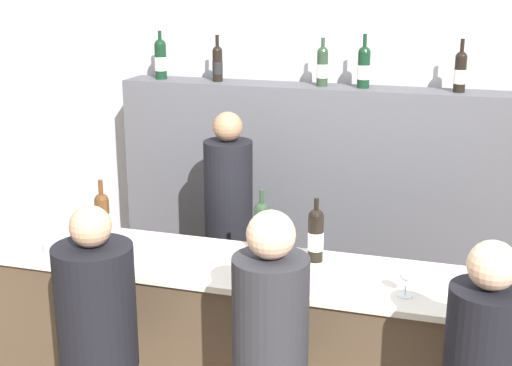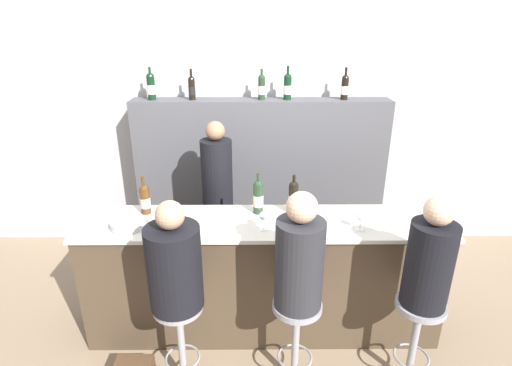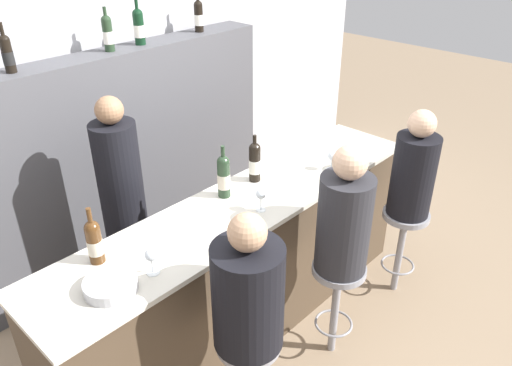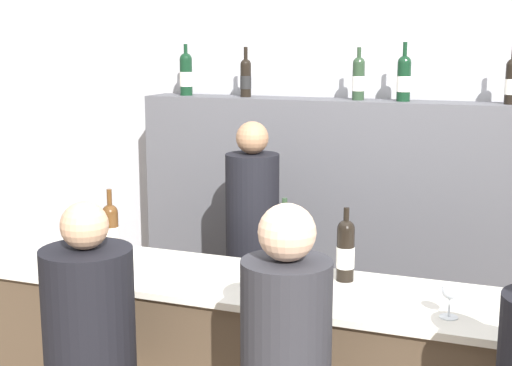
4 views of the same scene
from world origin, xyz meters
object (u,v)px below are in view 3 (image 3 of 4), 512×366
object	(u,v)px
wine_glass_0	(151,256)
wine_glass_1	(261,195)
wine_bottle_backbar_2	(108,33)
wine_glass_2	(332,157)
bar_stool_left	(249,362)
bar_stool_middle	(337,288)
guest_seated_middle	(344,218)
wine_bottle_backbar_1	(7,53)
wine_bottle_backbar_3	(139,26)
bartender	(126,219)
wine_bottle_backbar_4	(199,16)
guest_seated_right	(414,171)
bar_stool_right	(403,232)
metal_bowl	(111,285)
wine_bottle_counter_1	(224,176)
wine_bottle_counter_0	(94,241)
wine_bottle_counter_2	(255,162)
guest_seated_left	(248,292)

from	to	relation	value
wine_glass_0	wine_glass_1	world-z (taller)	wine_glass_1
wine_bottle_backbar_2	wine_glass_2	bearing A→B (deg)	-64.48
bar_stool_left	bar_stool_middle	distance (m)	0.78
wine_bottle_backbar_2	guest_seated_middle	bearing A→B (deg)	-83.83
wine_glass_0	bar_stool_middle	distance (m)	1.23
wine_bottle_backbar_1	guest_seated_middle	xyz separation A→B (m)	(0.89, -1.88, -0.76)
wine_bottle_backbar_3	bartender	size ratio (longest dim) A/B	0.20
wine_bottle_backbar_1	wine_bottle_backbar_4	world-z (taller)	wine_bottle_backbar_4
guest_seated_middle	guest_seated_right	distance (m)	0.81
wine_bottle_backbar_2	guest_seated_middle	distance (m)	2.04
wine_bottle_backbar_3	wine_glass_0	bearing A→B (deg)	-125.97
bar_stool_left	wine_bottle_backbar_1	bearing A→B (deg)	93.41
bar_stool_right	guest_seated_right	distance (m)	0.49
wine_bottle_backbar_2	metal_bowl	world-z (taller)	wine_bottle_backbar_2
wine_glass_1	bar_stool_left	distance (m)	0.91
wine_bottle_counter_1	wine_bottle_backbar_1	xyz separation A→B (m)	(-0.64, 1.16, 0.66)
wine_bottle_backbar_2	bartender	distance (m)	1.28
wine_bottle_counter_0	wine_bottle_counter_2	xyz separation A→B (m)	(1.15, 0.00, 0.01)
metal_bowl	wine_glass_1	bearing A→B (deg)	-2.46
wine_bottle_backbar_3	bar_stool_left	bearing A→B (deg)	-113.88
wine_bottle_backbar_1	bar_stool_right	distance (m)	2.83
wine_glass_1	bartender	xyz separation A→B (m)	(-0.40, 0.85, -0.35)
wine_bottle_counter_0	bar_stool_left	distance (m)	0.99
guest_seated_right	wine_glass_0	bearing A→B (deg)	166.41
wine_bottle_backbar_4	bartender	world-z (taller)	wine_bottle_backbar_4
wine_bottle_counter_1	bar_stool_right	xyz separation A→B (m)	(1.06, -0.71, -0.61)
wine_bottle_counter_0	bartender	bearing A→B (deg)	48.08
wine_glass_2	bartender	distance (m)	1.43
wine_bottle_backbar_4	guest_seated_right	size ratio (longest dim) A/B	0.41
wine_glass_1	metal_bowl	world-z (taller)	wine_glass_1
wine_bottle_counter_1	wine_bottle_backbar_1	world-z (taller)	wine_bottle_backbar_1
metal_bowl	wine_glass_2	bearing A→B (deg)	-1.44
bar_stool_left	guest_seated_right	xyz separation A→B (m)	(1.59, 0.00, 0.49)
wine_bottle_backbar_2	wine_bottle_backbar_3	size ratio (longest dim) A/B	0.91
wine_bottle_counter_1	wine_bottle_backbar_4	world-z (taller)	wine_bottle_backbar_4
wine_bottle_backbar_3	bartender	bearing A→B (deg)	-138.37
bar_stool_left	bar_stool_right	size ratio (longest dim) A/B	1.00
guest_seated_left	guest_seated_right	distance (m)	1.59
wine_bottle_counter_1	bar_stool_right	distance (m)	1.42
bar_stool_right	guest_seated_left	bearing A→B (deg)	180.00
wine_glass_2	bar_stool_middle	size ratio (longest dim) A/B	0.20
metal_bowl	wine_bottle_backbar_3	bearing A→B (deg)	48.14
guest_seated_right	bartender	xyz separation A→B (m)	(-1.43, 1.28, -0.27)
wine_bottle_counter_1	wine_glass_1	bearing A→B (deg)	-83.49
wine_bottle_counter_2	wine_bottle_backbar_3	size ratio (longest dim) A/B	0.98
wine_bottle_counter_2	wine_glass_1	bearing A→B (deg)	-131.06
wine_bottle_backbar_1	metal_bowl	xyz separation A→B (m)	(-0.31, -1.40, -0.77)
wine_bottle_counter_1	guest_seated_right	bearing A→B (deg)	-33.96
wine_glass_0	guest_seated_right	world-z (taller)	guest_seated_right
wine_glass_0	bar_stool_middle	world-z (taller)	wine_glass_0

